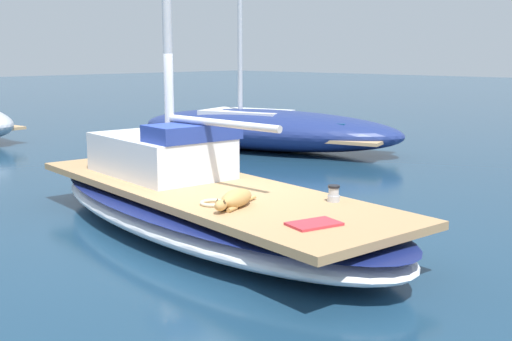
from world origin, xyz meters
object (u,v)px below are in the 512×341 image
Objects in this scene: deck_towel at (314,224)px; moored_boat_starboard_side at (266,128)px; deck_winch at (334,194)px; dog_tan at (235,199)px; coiled_rope at (213,203)px; sailboat_main at (205,208)px.

moored_boat_starboard_side is at bearing 45.73° from deck_towel.
moored_boat_starboard_side reaches higher than deck_towel.
deck_winch is at bearing -131.77° from moored_boat_starboard_side.
dog_tan reaches higher than coiled_rope.
coiled_rope is (-1.17, 0.98, -0.08)m from deck_winch.
deck_winch reaches higher than coiled_rope.
deck_towel is (-0.58, -2.43, 0.34)m from sailboat_main.
dog_tan is at bearing -116.43° from sailboat_main.
moored_boat_starboard_side is (5.96, 6.67, -0.20)m from deck_winch.
coiled_rope is 9.12m from moored_boat_starboard_side.
deck_towel is 0.07× the size of moored_boat_starboard_side.
moored_boat_starboard_side reaches higher than dog_tan.
sailboat_main is at bearing -143.44° from moored_boat_starboard_side.
coiled_rope is at bearing 139.81° from deck_winch.
deck_winch is (1.09, -0.67, -0.01)m from dog_tan.
deck_winch is 0.65× the size of coiled_rope.
deck_winch is at bearing 26.55° from deck_towel.
moored_boat_starboard_side is (7.05, 6.00, -0.21)m from dog_tan.
coiled_rope is (-0.08, 0.31, -0.08)m from dog_tan.
sailboat_main is 7.99× the size of dog_tan.
deck_towel is (0.03, -1.20, -0.09)m from dog_tan.
dog_tan is at bearing 91.27° from deck_towel.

